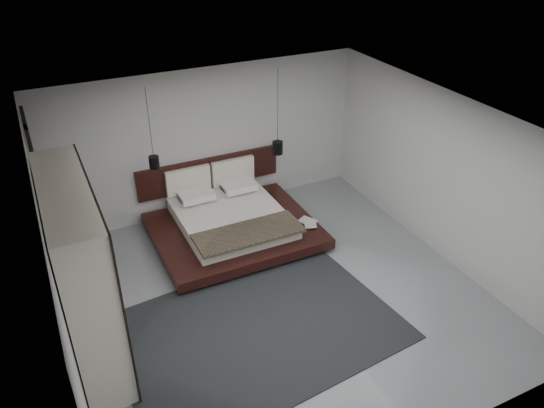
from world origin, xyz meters
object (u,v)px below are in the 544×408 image
pendant_left (154,162)px  pendant_right (278,147)px  rug (256,329)px  bed (231,221)px  wardrobe (82,273)px  lattice_screen (42,193)px

pendant_left → pendant_right: (2.30, 0.00, -0.19)m
pendant_right → rug: (-1.75, -2.88, -1.32)m
pendant_left → rug: pendant_left is taller
bed → pendant_left: 1.74m
pendant_left → rug: (0.55, -2.88, -1.51)m
pendant_left → bed: bearing=-21.1°
wardrobe → pendant_left: bearing=54.7°
pendant_left → wardrobe: bearing=-125.3°
lattice_screen → bed: size_ratio=0.93×
bed → wardrobe: wardrobe is taller
pendant_right → rug: size_ratio=0.41×
bed → rug: bed is taller
lattice_screen → bed: 3.16m
pendant_right → rug: 3.62m
pendant_right → wardrobe: bearing=-150.5°
bed → wardrobe: (-2.69, -1.73, 0.94)m
wardrobe → rug: 2.52m
lattice_screen → bed: lattice_screen is taller
pendant_right → lattice_screen: bearing=178.6°
pendant_left → pendant_right: 2.31m
lattice_screen → pendant_left: bearing=-3.2°
rug → pendant_right: bearing=58.7°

